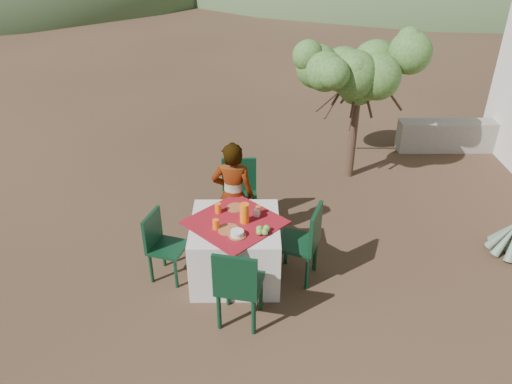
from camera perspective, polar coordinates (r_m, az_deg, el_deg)
ground at (r=6.24m, az=2.72°, el=-8.81°), size 160.00×160.00×0.00m
table at (r=5.94m, az=-2.35°, el=-6.47°), size 1.30×1.30×0.76m
chair_far at (r=6.70m, az=-1.89°, el=0.01°), size 0.48×0.48×1.00m
chair_near at (r=5.19m, az=-2.08°, el=-10.51°), size 0.54×0.54×0.99m
chair_left at (r=5.97m, az=-10.72°, el=-5.74°), size 0.50×0.50×0.86m
chair_right at (r=5.82m, az=5.56°, el=-5.50°), size 0.58×0.58×0.98m
person at (r=6.28m, az=-2.63°, el=-0.42°), size 0.57×0.41×1.46m
shrub_tree at (r=7.86m, az=12.05°, el=12.67°), size 1.76×1.73×2.07m
stone_wall at (r=9.83m, az=23.30°, el=5.93°), size 2.60×0.35×0.55m
plate_far at (r=5.96m, az=-2.35°, el=-1.80°), size 0.22×0.22×0.01m
plate_near at (r=5.58m, az=-3.14°, el=-4.31°), size 0.25×0.25×0.01m
glass_far at (r=5.87m, az=-4.35°, el=-1.84°), size 0.07×0.07×0.12m
glass_near at (r=5.59m, az=-4.62°, el=-3.70°), size 0.07×0.07×0.12m
juice_pitcher at (r=5.65m, az=-1.33°, el=-2.43°), size 0.11×0.11×0.24m
bowl_plate at (r=5.49m, az=-2.16°, el=-4.99°), size 0.20×0.20×0.01m
white_bowl at (r=5.47m, az=-2.17°, el=-4.71°), size 0.15×0.15×0.05m
jar_left at (r=5.82m, az=0.28°, el=-2.26°), size 0.05×0.05×0.08m
jar_right at (r=5.83m, az=0.26°, el=-2.08°), size 0.07×0.07×0.10m
napkin_holder at (r=5.79m, az=0.03°, el=-2.43°), size 0.08×0.06×0.08m
fruit_cluster at (r=5.51m, az=0.76°, el=-4.39°), size 0.16×0.15×0.08m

